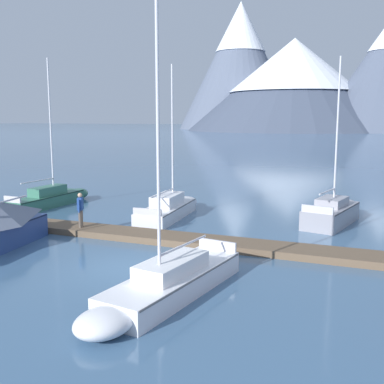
% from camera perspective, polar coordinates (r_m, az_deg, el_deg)
% --- Properties ---
extents(ground_plane, '(700.00, 700.00, 0.00)m').
position_cam_1_polar(ground_plane, '(17.89, -7.96, -9.13)').
color(ground_plane, '#426689').
extents(mountain_west_summit, '(59.24, 59.24, 60.60)m').
position_cam_1_polar(mountain_west_summit, '(236.88, 5.91, 15.30)').
color(mountain_west_summit, slate).
rests_on(mountain_west_summit, ground).
extents(mountain_central_massif, '(91.80, 91.80, 39.30)m').
position_cam_1_polar(mountain_central_massif, '(212.64, 12.32, 13.07)').
color(mountain_central_massif, '#424C60').
rests_on(mountain_central_massif, ground).
extents(dock, '(26.96, 2.95, 0.30)m').
position_cam_1_polar(dock, '(21.20, -2.22, -5.74)').
color(dock, brown).
rests_on(dock, ground).
extents(sailboat_nearest_berth, '(1.39, 6.83, 9.18)m').
position_cam_1_polar(sailboat_nearest_berth, '(30.97, -16.77, -0.65)').
color(sailboat_nearest_berth, '#336B56').
rests_on(sailboat_nearest_berth, ground).
extents(sailboat_mid_dock_port, '(2.38, 7.23, 8.48)m').
position_cam_1_polar(sailboat_mid_dock_port, '(26.55, -2.68, -1.89)').
color(sailboat_mid_dock_port, silver).
rests_on(sailboat_mid_dock_port, ground).
extents(sailboat_mid_dock_starboard, '(2.37, 7.40, 8.99)m').
position_cam_1_polar(sailboat_mid_dock_starboard, '(14.67, -3.29, -11.15)').
color(sailboat_mid_dock_starboard, white).
rests_on(sailboat_mid_dock_starboard, ground).
extents(sailboat_far_berth, '(2.62, 6.12, 8.64)m').
position_cam_1_polar(sailboat_far_berth, '(26.11, 17.02, -2.28)').
color(sailboat_far_berth, '#93939E').
rests_on(sailboat_far_berth, ground).
extents(person_on_dock, '(0.35, 0.55, 1.69)m').
position_cam_1_polar(person_on_dock, '(23.16, -13.47, -1.89)').
color(person_on_dock, brown).
rests_on(person_on_dock, dock).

